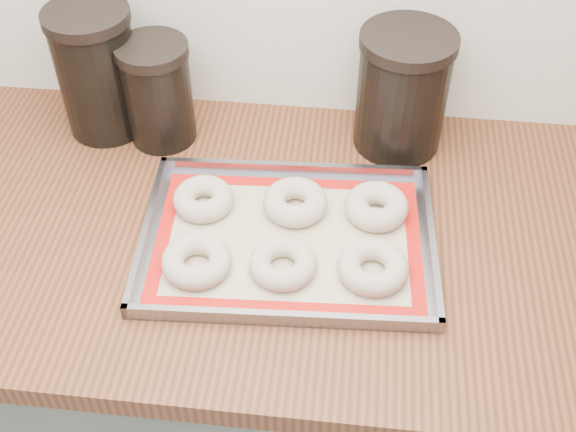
# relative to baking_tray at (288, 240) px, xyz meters

# --- Properties ---
(cabinet) EXTENTS (3.00, 0.65, 0.86)m
(cabinet) POSITION_rel_baking_tray_xyz_m (-0.07, 0.03, -0.48)
(cabinet) COLOR slate
(cabinet) RESTS_ON floor
(countertop) EXTENTS (3.06, 0.68, 0.04)m
(countertop) POSITION_rel_baking_tray_xyz_m (-0.07, 0.03, -0.03)
(countertop) COLOR brown
(countertop) RESTS_ON cabinet
(baking_tray) EXTENTS (0.48, 0.36, 0.03)m
(baking_tray) POSITION_rel_baking_tray_xyz_m (0.00, 0.00, 0.00)
(baking_tray) COLOR gray
(baking_tray) RESTS_ON countertop
(baking_mat) EXTENTS (0.44, 0.31, 0.00)m
(baking_mat) POSITION_rel_baking_tray_xyz_m (0.00, 0.00, -0.00)
(baking_mat) COLOR #C6B793
(baking_mat) RESTS_ON baking_tray
(bagel_front_left) EXTENTS (0.14, 0.14, 0.03)m
(bagel_front_left) POSITION_rel_baking_tray_xyz_m (-0.13, -0.07, 0.02)
(bagel_front_left) COLOR beige
(bagel_front_left) RESTS_ON baking_mat
(bagel_front_mid) EXTENTS (0.11, 0.11, 0.03)m
(bagel_front_mid) POSITION_rel_baking_tray_xyz_m (-0.00, -0.06, 0.01)
(bagel_front_mid) COLOR beige
(bagel_front_mid) RESTS_ON baking_mat
(bagel_front_right) EXTENTS (0.13, 0.13, 0.04)m
(bagel_front_right) POSITION_rel_baking_tray_xyz_m (0.13, -0.06, 0.02)
(bagel_front_right) COLOR beige
(bagel_front_right) RESTS_ON baking_mat
(bagel_back_left) EXTENTS (0.10, 0.10, 0.04)m
(bagel_back_left) POSITION_rel_baking_tray_xyz_m (-0.15, 0.06, 0.02)
(bagel_back_left) COLOR beige
(bagel_back_left) RESTS_ON baking_mat
(bagel_back_mid) EXTENTS (0.11, 0.11, 0.04)m
(bagel_back_mid) POSITION_rel_baking_tray_xyz_m (0.00, 0.07, 0.02)
(bagel_back_mid) COLOR beige
(bagel_back_mid) RESTS_ON baking_mat
(bagel_back_right) EXTENTS (0.12, 0.12, 0.04)m
(bagel_back_right) POSITION_rel_baking_tray_xyz_m (0.14, 0.07, 0.02)
(bagel_back_right) COLOR beige
(bagel_back_right) RESTS_ON baking_mat
(canister_left) EXTENTS (0.15, 0.15, 0.24)m
(canister_left) POSITION_rel_baking_tray_xyz_m (-0.37, 0.26, 0.11)
(canister_left) COLOR black
(canister_left) RESTS_ON countertop
(canister_mid) EXTENTS (0.13, 0.13, 0.19)m
(canister_mid) POSITION_rel_baking_tray_xyz_m (-0.26, 0.24, 0.09)
(canister_mid) COLOR black
(canister_mid) RESTS_ON countertop
(canister_right) EXTENTS (0.16, 0.16, 0.22)m
(canister_right) POSITION_rel_baking_tray_xyz_m (0.17, 0.27, 0.10)
(canister_right) COLOR black
(canister_right) RESTS_ON countertop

